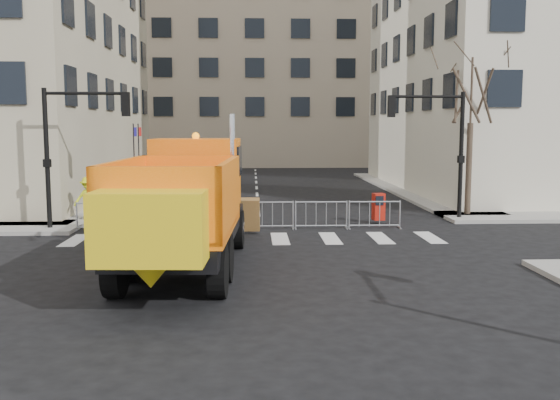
{
  "coord_description": "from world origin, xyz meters",
  "views": [
    {
      "loc": [
        -0.27,
        -16.34,
        3.99
      ],
      "look_at": [
        0.57,
        2.5,
        1.75
      ],
      "focal_mm": 40.0,
      "sensor_mm": 36.0,
      "label": 1
    }
  ],
  "objects_px": {
    "cop_a": "(228,211)",
    "worker": "(88,198)",
    "cop_b": "(200,209)",
    "cop_c": "(177,211)",
    "newspaper_box": "(378,207)",
    "plow_truck": "(184,202)"
  },
  "relations": [
    {
      "from": "cop_a",
      "to": "newspaper_box",
      "type": "relative_size",
      "value": 1.48
    },
    {
      "from": "cop_b",
      "to": "cop_a",
      "type": "bearing_deg",
      "value": -150.17
    },
    {
      "from": "cop_b",
      "to": "newspaper_box",
      "type": "distance_m",
      "value": 7.39
    },
    {
      "from": "cop_b",
      "to": "worker",
      "type": "xyz_separation_m",
      "value": [
        -4.76,
        2.52,
        0.15
      ]
    },
    {
      "from": "worker",
      "to": "newspaper_box",
      "type": "distance_m",
      "value": 11.92
    },
    {
      "from": "plow_truck",
      "to": "cop_c",
      "type": "height_order",
      "value": "plow_truck"
    },
    {
      "from": "cop_a",
      "to": "cop_c",
      "type": "relative_size",
      "value": 0.86
    },
    {
      "from": "worker",
      "to": "cop_c",
      "type": "bearing_deg",
      "value": -43.08
    },
    {
      "from": "cop_c",
      "to": "newspaper_box",
      "type": "bearing_deg",
      "value": 155.87
    },
    {
      "from": "worker",
      "to": "newspaper_box",
      "type": "height_order",
      "value": "worker"
    },
    {
      "from": "cop_a",
      "to": "cop_c",
      "type": "height_order",
      "value": "cop_c"
    },
    {
      "from": "cop_c",
      "to": "newspaper_box",
      "type": "relative_size",
      "value": 1.72
    },
    {
      "from": "worker",
      "to": "newspaper_box",
      "type": "xyz_separation_m",
      "value": [
        11.9,
        -0.6,
        -0.34
      ]
    },
    {
      "from": "cop_a",
      "to": "worker",
      "type": "bearing_deg",
      "value": -18.17
    },
    {
      "from": "cop_a",
      "to": "cop_c",
      "type": "bearing_deg",
      "value": 34.45
    },
    {
      "from": "worker",
      "to": "plow_truck",
      "type": "bearing_deg",
      "value": -63.54
    },
    {
      "from": "cop_c",
      "to": "worker",
      "type": "height_order",
      "value": "worker"
    },
    {
      "from": "newspaper_box",
      "to": "cop_c",
      "type": "bearing_deg",
      "value": -170.26
    },
    {
      "from": "cop_a",
      "to": "worker",
      "type": "height_order",
      "value": "worker"
    },
    {
      "from": "cop_b",
      "to": "worker",
      "type": "height_order",
      "value": "worker"
    },
    {
      "from": "cop_b",
      "to": "worker",
      "type": "relative_size",
      "value": 1.0
    },
    {
      "from": "cop_c",
      "to": "worker",
      "type": "xyz_separation_m",
      "value": [
        -4.03,
        3.43,
        0.09
      ]
    }
  ]
}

